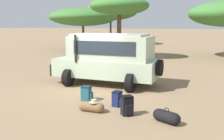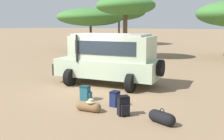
{
  "view_description": "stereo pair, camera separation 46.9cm",
  "coord_description": "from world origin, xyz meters",
  "px_view_note": "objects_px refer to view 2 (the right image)",
  "views": [
    {
      "loc": [
        6.07,
        -9.81,
        2.87
      ],
      "look_at": [
        1.12,
        -0.31,
        1.0
      ],
      "focal_mm": 42.0,
      "sensor_mm": 36.0,
      "label": 1
    },
    {
      "loc": [
        6.48,
        -9.58,
        2.87
      ],
      "look_at": [
        1.12,
        -0.31,
        1.0
      ],
      "focal_mm": 42.0,
      "sensor_mm": 36.0,
      "label": 2
    }
  ],
  "objects_px": {
    "duffel_bag_low_black_case": "(88,106)",
    "acacia_tree_left_mid": "(90,17)",
    "safari_vehicle": "(110,58)",
    "backpack_cluster_center": "(85,93)",
    "acacia_tree_centre_back": "(125,6)",
    "backpack_near_rear_wheel": "(124,106)",
    "duffel_bag_soft_canvas": "(162,118)",
    "acacia_tree_far_left": "(119,12)",
    "backpack_beside_front_wheel": "(115,99)"
  },
  "relations": [
    {
      "from": "acacia_tree_left_mid",
      "to": "duffel_bag_soft_canvas",
      "type": "bearing_deg",
      "value": -50.19
    },
    {
      "from": "backpack_near_rear_wheel",
      "to": "duffel_bag_soft_canvas",
      "type": "distance_m",
      "value": 1.31
    },
    {
      "from": "safari_vehicle",
      "to": "backpack_cluster_center",
      "type": "height_order",
      "value": "safari_vehicle"
    },
    {
      "from": "backpack_near_rear_wheel",
      "to": "acacia_tree_left_mid",
      "type": "bearing_deg",
      "value": 127.3
    },
    {
      "from": "duffel_bag_soft_canvas",
      "to": "acacia_tree_centre_back",
      "type": "bearing_deg",
      "value": 121.35
    },
    {
      "from": "safari_vehicle",
      "to": "backpack_cluster_center",
      "type": "xyz_separation_m",
      "value": [
        0.55,
        -2.75,
        -1.02
      ]
    },
    {
      "from": "backpack_near_rear_wheel",
      "to": "acacia_tree_centre_back",
      "type": "height_order",
      "value": "acacia_tree_centre_back"
    },
    {
      "from": "acacia_tree_left_mid",
      "to": "acacia_tree_centre_back",
      "type": "relative_size",
      "value": 1.49
    },
    {
      "from": "acacia_tree_left_mid",
      "to": "backpack_beside_front_wheel",
      "type": "bearing_deg",
      "value": -53.06
    },
    {
      "from": "backpack_near_rear_wheel",
      "to": "duffel_bag_soft_canvas",
      "type": "bearing_deg",
      "value": -2.77
    },
    {
      "from": "safari_vehicle",
      "to": "acacia_tree_left_mid",
      "type": "relative_size",
      "value": 0.71
    },
    {
      "from": "backpack_near_rear_wheel",
      "to": "acacia_tree_centre_back",
      "type": "distance_m",
      "value": 15.01
    },
    {
      "from": "duffel_bag_low_black_case",
      "to": "duffel_bag_soft_canvas",
      "type": "distance_m",
      "value": 2.5
    },
    {
      "from": "backpack_near_rear_wheel",
      "to": "duffel_bag_low_black_case",
      "type": "relative_size",
      "value": 0.7
    },
    {
      "from": "safari_vehicle",
      "to": "duffel_bag_low_black_case",
      "type": "bearing_deg",
      "value": -69.57
    },
    {
      "from": "safari_vehicle",
      "to": "duffel_bag_low_black_case",
      "type": "height_order",
      "value": "safari_vehicle"
    },
    {
      "from": "safari_vehicle",
      "to": "acacia_tree_far_left",
      "type": "height_order",
      "value": "acacia_tree_far_left"
    },
    {
      "from": "safari_vehicle",
      "to": "duffel_bag_soft_canvas",
      "type": "xyz_separation_m",
      "value": [
        3.9,
        -3.6,
        -1.11
      ]
    },
    {
      "from": "acacia_tree_far_left",
      "to": "acacia_tree_left_mid",
      "type": "xyz_separation_m",
      "value": [
        1.33,
        -9.11,
        -0.99
      ]
    },
    {
      "from": "backpack_cluster_center",
      "to": "duffel_bag_low_black_case",
      "type": "height_order",
      "value": "backpack_cluster_center"
    },
    {
      "from": "duffel_bag_low_black_case",
      "to": "acacia_tree_left_mid",
      "type": "relative_size",
      "value": 0.12
    },
    {
      "from": "backpack_beside_front_wheel",
      "to": "backpack_near_rear_wheel",
      "type": "relative_size",
      "value": 0.85
    },
    {
      "from": "safari_vehicle",
      "to": "backpack_near_rear_wheel",
      "type": "distance_m",
      "value": 4.5
    },
    {
      "from": "duffel_bag_low_black_case",
      "to": "duffel_bag_soft_canvas",
      "type": "xyz_separation_m",
      "value": [
        2.5,
        0.17,
        0.01
      ]
    },
    {
      "from": "backpack_cluster_center",
      "to": "acacia_tree_centre_back",
      "type": "relative_size",
      "value": 0.11
    },
    {
      "from": "backpack_cluster_center",
      "to": "acacia_tree_far_left",
      "type": "bearing_deg",
      "value": 115.99
    },
    {
      "from": "safari_vehicle",
      "to": "backpack_cluster_center",
      "type": "relative_size",
      "value": 9.7
    },
    {
      "from": "backpack_cluster_center",
      "to": "backpack_near_rear_wheel",
      "type": "xyz_separation_m",
      "value": [
        2.05,
        -0.79,
        0.04
      ]
    },
    {
      "from": "duffel_bag_low_black_case",
      "to": "duffel_bag_soft_canvas",
      "type": "height_order",
      "value": "duffel_bag_soft_canvas"
    },
    {
      "from": "backpack_near_rear_wheel",
      "to": "acacia_tree_far_left",
      "type": "height_order",
      "value": "acacia_tree_far_left"
    },
    {
      "from": "duffel_bag_soft_canvas",
      "to": "acacia_tree_left_mid",
      "type": "height_order",
      "value": "acacia_tree_left_mid"
    },
    {
      "from": "safari_vehicle",
      "to": "duffel_bag_soft_canvas",
      "type": "height_order",
      "value": "safari_vehicle"
    },
    {
      "from": "backpack_beside_front_wheel",
      "to": "acacia_tree_centre_back",
      "type": "bearing_deg",
      "value": 115.78
    },
    {
      "from": "duffel_bag_soft_canvas",
      "to": "backpack_cluster_center",
      "type": "bearing_deg",
      "value": 165.79
    },
    {
      "from": "acacia_tree_centre_back",
      "to": "duffel_bag_low_black_case",
      "type": "bearing_deg",
      "value": -67.68
    },
    {
      "from": "duffel_bag_low_black_case",
      "to": "duffel_bag_soft_canvas",
      "type": "relative_size",
      "value": 1.03
    },
    {
      "from": "safari_vehicle",
      "to": "duffel_bag_low_black_case",
      "type": "distance_m",
      "value": 4.18
    },
    {
      "from": "acacia_tree_centre_back",
      "to": "acacia_tree_left_mid",
      "type": "bearing_deg",
      "value": 145.75
    },
    {
      "from": "backpack_near_rear_wheel",
      "to": "duffel_bag_soft_canvas",
      "type": "height_order",
      "value": "backpack_near_rear_wheel"
    },
    {
      "from": "backpack_beside_front_wheel",
      "to": "backpack_near_rear_wheel",
      "type": "bearing_deg",
      "value": -44.92
    },
    {
      "from": "safari_vehicle",
      "to": "backpack_cluster_center",
      "type": "distance_m",
      "value": 2.99
    },
    {
      "from": "backpack_cluster_center",
      "to": "acacia_tree_far_left",
      "type": "relative_size",
      "value": 0.07
    },
    {
      "from": "backpack_beside_front_wheel",
      "to": "backpack_cluster_center",
      "type": "bearing_deg",
      "value": 176.19
    },
    {
      "from": "acacia_tree_far_left",
      "to": "acacia_tree_centre_back",
      "type": "xyz_separation_m",
      "value": [
        8.03,
        -13.67,
        -0.29
      ]
    },
    {
      "from": "backpack_beside_front_wheel",
      "to": "acacia_tree_centre_back",
      "type": "distance_m",
      "value": 14.13
    },
    {
      "from": "backpack_cluster_center",
      "to": "acacia_tree_left_mid",
      "type": "xyz_separation_m",
      "value": [
        -11.23,
        16.65,
        3.39
      ]
    },
    {
      "from": "backpack_beside_front_wheel",
      "to": "duffel_bag_soft_canvas",
      "type": "xyz_separation_m",
      "value": [
        2.0,
        -0.76,
        -0.08
      ]
    },
    {
      "from": "duffel_bag_soft_canvas",
      "to": "backpack_near_rear_wheel",
      "type": "bearing_deg",
      "value": 177.23
    },
    {
      "from": "backpack_cluster_center",
      "to": "backpack_near_rear_wheel",
      "type": "height_order",
      "value": "backpack_near_rear_wheel"
    },
    {
      "from": "backpack_beside_front_wheel",
      "to": "acacia_tree_left_mid",
      "type": "bearing_deg",
      "value": 126.94
    }
  ]
}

